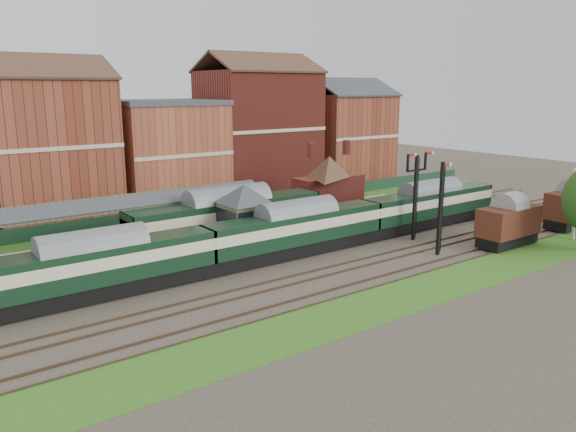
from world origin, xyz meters
TOP-DOWN VIEW (x-y plane):
  - ground at (0.00, 0.00)m, footprint 160.00×160.00m
  - grass_back at (0.00, 16.00)m, footprint 90.00×4.50m
  - grass_front at (0.00, -12.00)m, footprint 90.00×5.00m
  - fence at (0.00, 18.00)m, footprint 90.00×0.12m
  - platform at (-5.00, 9.75)m, footprint 55.00×3.40m
  - signal_box at (-3.00, 3.25)m, footprint 5.40×5.40m
  - brick_hut at (5.00, 3.25)m, footprint 3.20×2.64m
  - station_building at (12.00, 9.75)m, footprint 8.10×8.10m
  - canopy at (-11.00, 9.75)m, footprint 26.00×3.89m
  - semaphore_bracket at (12.04, -2.50)m, footprint 3.60×0.25m
  - semaphore_siding at (10.02, -7.00)m, footprint 1.23×0.25m
  - town_backdrop at (-0.18, 25.00)m, footprint 69.00×10.00m
  - dmu_train at (0.18, 0.00)m, footprint 51.35×2.70m
  - platform_railcar at (-2.74, 6.50)m, footprint 18.93×2.98m
  - goods_van_a at (17.15, -9.00)m, footprint 6.26×2.71m
  - goods_van_b at (28.51, -9.00)m, footprint 6.53×2.83m

SIDE VIEW (x-z plane):
  - ground at x=0.00m, z-range 0.00..0.00m
  - grass_back at x=0.00m, z-range 0.00..0.06m
  - grass_front at x=0.00m, z-range 0.00..0.06m
  - platform at x=-5.00m, z-range 0.00..1.00m
  - fence at x=0.00m, z-range 0.00..1.50m
  - brick_hut at x=5.00m, z-range -0.28..2.67m
  - goods_van_a at x=17.15m, z-range 0.25..4.05m
  - goods_van_b at x=28.51m, z-range 0.26..4.22m
  - dmu_train at x=0.18m, z-range 0.34..4.29m
  - platform_railcar at x=-2.74m, z-range 0.36..4.72m
  - signal_box at x=-3.00m, z-range 0.19..6.19m
  - station_building at x=12.00m, z-range 1.01..6.91m
  - semaphore_siding at x=10.02m, z-range 0.16..8.16m
  - canopy at x=-11.00m, z-range 2.54..6.62m
  - semaphore_bracket at x=12.04m, z-range 0.54..8.72m
  - town_backdrop at x=-0.18m, z-range -1.00..15.00m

